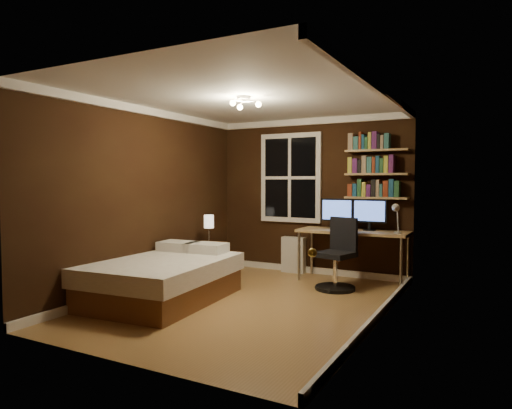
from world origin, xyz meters
The scene contains 24 objects.
floor centered at (0.00, 0.00, 0.00)m, with size 4.20×4.20×0.00m, color olive.
wall_back centered at (0.00, 2.10, 1.25)m, with size 3.20×0.04×2.50m, color black.
wall_left centered at (-1.60, 0.00, 1.25)m, with size 0.04×4.20×2.50m, color black.
wall_right centered at (1.60, 0.00, 1.25)m, with size 0.04×4.20×2.50m, color black.
ceiling centered at (0.00, 0.00, 2.50)m, with size 3.20×4.20×0.02m, color white.
window centered at (-0.35, 2.06, 1.55)m, with size 1.06×0.06×1.46m, color white.
door centered at (1.59, -1.55, 1.02)m, with size 0.03×0.82×2.05m, color black, non-canonical shape.
door_knob centered at (1.55, -1.85, 1.00)m, with size 0.06×0.06×0.06m, color #B69B3F.
ceiling_fixture centered at (0.00, -0.10, 2.40)m, with size 0.44×0.44×0.18m, color beige, non-canonical shape.
bookshelf_lower centered at (1.08, 1.98, 1.25)m, with size 0.92×0.22×0.03m, color tan.
books_row_lower centered at (1.08, 1.98, 1.38)m, with size 0.66×0.16×0.23m, color maroon, non-canonical shape.
bookshelf_middle centered at (1.08, 1.98, 1.60)m, with size 0.92×0.22×0.03m, color tan.
books_row_middle centered at (1.08, 1.98, 1.73)m, with size 0.60×0.16×0.23m, color navy, non-canonical shape.
bookshelf_upper centered at (1.08, 1.98, 1.95)m, with size 0.92×0.22×0.03m, color tan.
books_row_upper centered at (1.08, 1.98, 2.08)m, with size 0.60×0.16×0.23m, color #265933, non-canonical shape.
bed centered at (-1.00, -0.38, 0.28)m, with size 1.52×2.01×0.65m.
nightstand centered at (-1.23, 0.98, 0.27)m, with size 0.43×0.43×0.54m, color brown.
bedside_lamp centered at (-1.23, 0.98, 0.76)m, with size 0.15×0.15×0.43m, color silver, non-canonical shape.
radiator centered at (-0.26, 1.99, 0.29)m, with size 0.39×0.14×0.58m, color beige.
desk centered at (0.79, 1.78, 0.71)m, with size 1.62×0.61×0.77m.
monitor_left centered at (0.52, 1.86, 1.00)m, with size 0.50×0.12×0.46m, color black, non-canonical shape.
monitor_right centered at (1.01, 1.86, 1.00)m, with size 0.50×0.12×0.46m, color black, non-canonical shape.
desk_lamp centered at (1.45, 1.61, 0.99)m, with size 0.14×0.32×0.44m, color silver, non-canonical shape.
office_chair centered at (0.74, 1.21, 0.38)m, with size 0.55×0.55×0.99m.
Camera 1 is at (2.70, -4.83, 1.50)m, focal length 32.00 mm.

